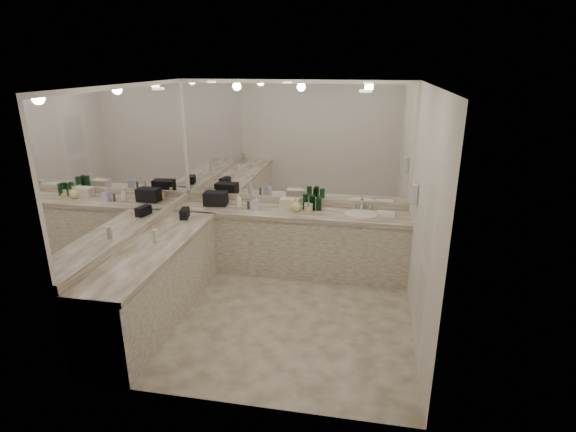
% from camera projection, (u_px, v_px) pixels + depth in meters
% --- Properties ---
extents(floor, '(3.20, 3.20, 0.00)m').
position_uv_depth(floor, '(273.00, 314.00, 5.30)').
color(floor, beige).
rests_on(floor, ground).
extents(ceiling, '(3.20, 3.20, 0.00)m').
position_uv_depth(ceiling, '(270.00, 85.00, 4.45)').
color(ceiling, white).
rests_on(ceiling, floor).
extents(wall_back, '(3.20, 0.02, 2.60)m').
position_uv_depth(wall_back, '(295.00, 176.00, 6.27)').
color(wall_back, silver).
rests_on(wall_back, floor).
extents(wall_left, '(0.02, 3.00, 2.60)m').
position_uv_depth(wall_left, '(136.00, 202.00, 5.15)').
color(wall_left, silver).
rests_on(wall_left, floor).
extents(wall_right, '(0.02, 3.00, 2.60)m').
position_uv_depth(wall_right, '(424.00, 218.00, 4.60)').
color(wall_right, silver).
rests_on(wall_right, floor).
extents(vanity_back_base, '(3.20, 0.60, 0.84)m').
position_uv_depth(vanity_back_base, '(291.00, 243.00, 6.28)').
color(vanity_back_base, silver).
rests_on(vanity_back_base, floor).
extents(vanity_back_top, '(3.20, 0.64, 0.06)m').
position_uv_depth(vanity_back_top, '(291.00, 213.00, 6.12)').
color(vanity_back_top, beige).
rests_on(vanity_back_top, vanity_back_base).
extents(vanity_left_base, '(0.60, 2.40, 0.84)m').
position_uv_depth(vanity_left_base, '(155.00, 284.00, 5.11)').
color(vanity_left_base, silver).
rests_on(vanity_left_base, floor).
extents(vanity_left_top, '(0.64, 2.42, 0.06)m').
position_uv_depth(vanity_left_top, '(152.00, 248.00, 4.96)').
color(vanity_left_top, beige).
rests_on(vanity_left_top, vanity_left_base).
extents(backsplash_back, '(3.20, 0.04, 0.10)m').
position_uv_depth(backsplash_back, '(294.00, 201.00, 6.37)').
color(backsplash_back, beige).
rests_on(backsplash_back, vanity_back_top).
extents(backsplash_left, '(0.04, 3.00, 0.10)m').
position_uv_depth(backsplash_left, '(140.00, 230.00, 5.26)').
color(backsplash_left, beige).
rests_on(backsplash_left, vanity_left_top).
extents(mirror_back, '(3.12, 0.01, 1.55)m').
position_uv_depth(mirror_back, '(295.00, 143.00, 6.11)').
color(mirror_back, white).
rests_on(mirror_back, wall_back).
extents(mirror_left, '(0.01, 2.92, 1.55)m').
position_uv_depth(mirror_left, '(132.00, 161.00, 5.00)').
color(mirror_left, white).
rests_on(mirror_left, wall_left).
extents(sink, '(0.44, 0.44, 0.03)m').
position_uv_depth(sink, '(361.00, 215.00, 5.96)').
color(sink, white).
rests_on(sink, vanity_back_top).
extents(faucet, '(0.24, 0.16, 0.14)m').
position_uv_depth(faucet, '(362.00, 205.00, 6.13)').
color(faucet, silver).
rests_on(faucet, vanity_back_top).
extents(wall_phone, '(0.06, 0.10, 0.24)m').
position_uv_depth(wall_phone, '(414.00, 195.00, 5.25)').
color(wall_phone, white).
rests_on(wall_phone, wall_right).
extents(door, '(0.02, 0.82, 2.10)m').
position_uv_depth(door, '(425.00, 260.00, 4.22)').
color(door, white).
rests_on(door, wall_right).
extents(black_toiletry_bag, '(0.33, 0.22, 0.18)m').
position_uv_depth(black_toiletry_bag, '(216.00, 199.00, 6.31)').
color(black_toiletry_bag, black).
rests_on(black_toiletry_bag, vanity_back_top).
extents(black_bag_spill, '(0.15, 0.24, 0.12)m').
position_uv_depth(black_bag_spill, '(185.00, 213.00, 5.81)').
color(black_bag_spill, black).
rests_on(black_bag_spill, vanity_left_top).
extents(cream_cosmetic_case, '(0.27, 0.17, 0.15)m').
position_uv_depth(cream_cosmetic_case, '(290.00, 204.00, 6.15)').
color(cream_cosmetic_case, beige).
rests_on(cream_cosmetic_case, vanity_back_top).
extents(hand_towel, '(0.24, 0.17, 0.04)m').
position_uv_depth(hand_towel, '(386.00, 214.00, 5.92)').
color(hand_towel, white).
rests_on(hand_towel, vanity_back_top).
extents(lotion_left, '(0.06, 0.06, 0.14)m').
position_uv_depth(lotion_left, '(156.00, 236.00, 5.04)').
color(lotion_left, white).
rests_on(lotion_left, vanity_left_top).
extents(soap_bottle_a, '(0.09, 0.09, 0.20)m').
position_uv_depth(soap_bottle_a, '(239.00, 201.00, 6.19)').
color(soap_bottle_a, white).
rests_on(soap_bottle_a, vanity_back_top).
extents(soap_bottle_b, '(0.11, 0.11, 0.21)m').
position_uv_depth(soap_bottle_b, '(256.00, 203.00, 6.11)').
color(soap_bottle_b, silver).
rests_on(soap_bottle_b, vanity_back_top).
extents(soap_bottle_c, '(0.17, 0.17, 0.19)m').
position_uv_depth(soap_bottle_c, '(296.00, 205.00, 6.06)').
color(soap_bottle_c, '#E0DA80').
rests_on(soap_bottle_c, vanity_back_top).
extents(green_bottle_0, '(0.07, 0.07, 0.19)m').
position_uv_depth(green_bottle_0, '(312.00, 203.00, 6.13)').
color(green_bottle_0, '#154F24').
rests_on(green_bottle_0, vanity_back_top).
extents(green_bottle_1, '(0.07, 0.07, 0.19)m').
position_uv_depth(green_bottle_1, '(319.00, 204.00, 6.10)').
color(green_bottle_1, '#154F24').
rests_on(green_bottle_1, vanity_back_top).
extents(green_bottle_2, '(0.07, 0.07, 0.21)m').
position_uv_depth(green_bottle_2, '(313.00, 203.00, 6.09)').
color(green_bottle_2, '#154F24').
rests_on(green_bottle_2, vanity_back_top).
extents(green_bottle_3, '(0.07, 0.07, 0.21)m').
position_uv_depth(green_bottle_3, '(305.00, 202.00, 6.14)').
color(green_bottle_3, '#154F24').
rests_on(green_bottle_3, vanity_back_top).
extents(amenity_bottle_0, '(0.05, 0.05, 0.10)m').
position_uv_depth(amenity_bottle_0, '(292.00, 205.00, 6.17)').
color(amenity_bottle_0, '#9966B2').
rests_on(amenity_bottle_0, vanity_back_top).
extents(amenity_bottle_1, '(0.06, 0.06, 0.07)m').
position_uv_depth(amenity_bottle_1, '(314.00, 206.00, 6.20)').
color(amenity_bottle_1, silver).
rests_on(amenity_bottle_1, vanity_back_top).
extents(amenity_bottle_2, '(0.06, 0.06, 0.11)m').
position_uv_depth(amenity_bottle_2, '(311.00, 207.00, 6.09)').
color(amenity_bottle_2, silver).
rests_on(amenity_bottle_2, vanity_back_top).
extents(amenity_bottle_3, '(0.07, 0.07, 0.10)m').
position_uv_depth(amenity_bottle_3, '(306.00, 206.00, 6.14)').
color(amenity_bottle_3, white).
rests_on(amenity_bottle_3, vanity_back_top).
extents(amenity_bottle_4, '(0.04, 0.04, 0.12)m').
position_uv_depth(amenity_bottle_4, '(248.00, 205.00, 6.15)').
color(amenity_bottle_4, '#3F3F4C').
rests_on(amenity_bottle_4, vanity_back_top).
extents(amenity_bottle_5, '(0.05, 0.05, 0.06)m').
position_uv_depth(amenity_bottle_5, '(309.00, 210.00, 6.03)').
color(amenity_bottle_5, '#F2D84C').
rests_on(amenity_bottle_5, vanity_back_top).
extents(amenity_bottle_6, '(0.05, 0.05, 0.11)m').
position_uv_depth(amenity_bottle_6, '(207.00, 199.00, 6.45)').
color(amenity_bottle_6, '#F2D84C').
rests_on(amenity_bottle_6, vanity_back_top).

